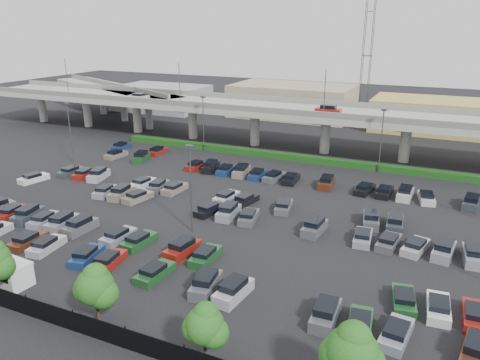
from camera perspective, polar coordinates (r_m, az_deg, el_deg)
The scene contains 10 objects.
ground at distance 61.32m, azimuth -2.06°, elevation -3.37°, with size 280.00×280.00×0.00m, color black.
overpass at distance 88.14m, azimuth 7.18°, elevation 8.04°, with size 150.00×13.00×15.80m.
on_ramp at distance 122.88m, azimuth -15.20°, elevation 10.48°, with size 50.93×30.13×8.80m.
hedge at distance 83.05m, azimuth 5.67°, elevation 2.89°, with size 66.00×1.60×1.10m, color #183D11.
fence at distance 40.81m, azimuth -20.70°, elevation -15.48°, with size 70.00×0.10×2.00m.
tree_row at distance 39.84m, azimuth -18.85°, elevation -11.71°, with size 65.07×3.66×5.94m.
parked_cars at distance 58.88m, azimuth -4.55°, elevation -3.73°, with size 63.06×41.59×1.67m.
light_poles at distance 62.83m, azimuth -4.68°, elevation 3.13°, with size 66.90×48.38×10.30m.
distant_buildings at distance 114.95m, azimuth 17.79°, elevation 8.14°, with size 138.00×24.00×9.00m.
comm_tower at distance 126.82m, azimuth 15.23°, elevation 14.70°, with size 2.40×2.40×30.00m.
Camera 1 is at (25.64, -50.74, 23.00)m, focal length 35.00 mm.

